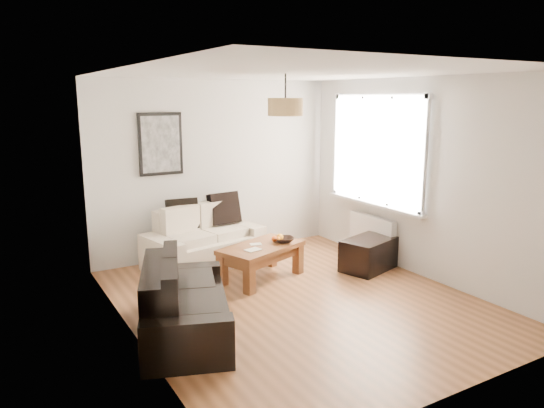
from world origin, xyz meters
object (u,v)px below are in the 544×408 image
loveseat_cream (204,238)px  coffee_table (261,262)px  sofa_leather (185,299)px  ottoman (369,254)px

loveseat_cream → coffee_table: size_ratio=1.43×
loveseat_cream → sofa_leather: (-1.01, -1.91, -0.04)m
loveseat_cream → ottoman: bearing=-47.5°
sofa_leather → coffee_table: sofa_leather is taller
loveseat_cream → ottoman: 2.31m
coffee_table → ottoman: (1.46, -0.42, -0.01)m
loveseat_cream → coffee_table: 1.02m
ottoman → loveseat_cream: bearing=144.4°
loveseat_cream → sofa_leather: 2.16m
sofa_leather → ottoman: bearing=-59.1°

